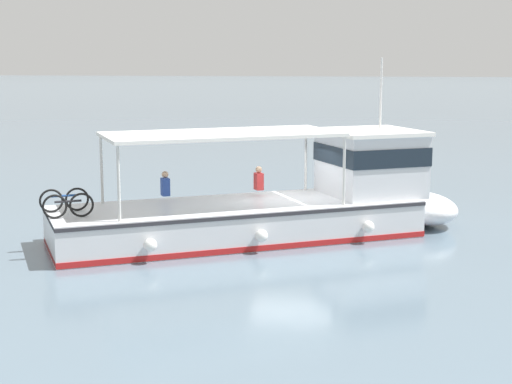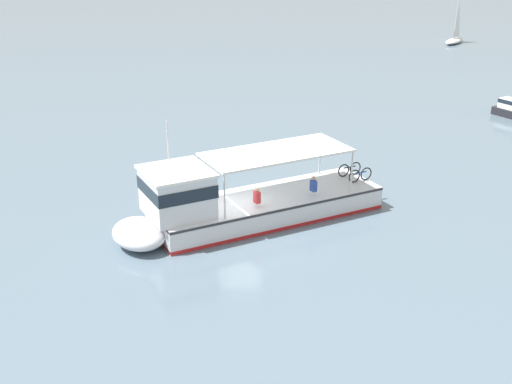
{
  "view_description": "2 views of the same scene",
  "coord_description": "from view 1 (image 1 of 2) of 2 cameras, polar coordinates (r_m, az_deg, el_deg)",
  "views": [
    {
      "loc": [
        -23.26,
        -2.16,
        5.33
      ],
      "look_at": [
        -0.77,
        1.01,
        1.4
      ],
      "focal_mm": 54.75,
      "sensor_mm": 36.0,
      "label": 1
    },
    {
      "loc": [
        26.36,
        1.37,
        12.41
      ],
      "look_at": [
        -0.77,
        1.01,
        1.4
      ],
      "focal_mm": 45.02,
      "sensor_mm": 36.0,
      "label": 2
    }
  ],
  "objects": [
    {
      "name": "ferry_main",
      "position": [
        23.48,
        2.33,
        -0.78
      ],
      "size": [
        8.75,
        12.66,
        5.32
      ],
      "color": "silver",
      "rests_on": "ground"
    },
    {
      "name": "ground_plane",
      "position": [
        23.96,
        2.65,
        -3.05
      ],
      "size": [
        400.0,
        400.0,
        0.0
      ],
      "primitive_type": "plane",
      "color": "slate"
    }
  ]
}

